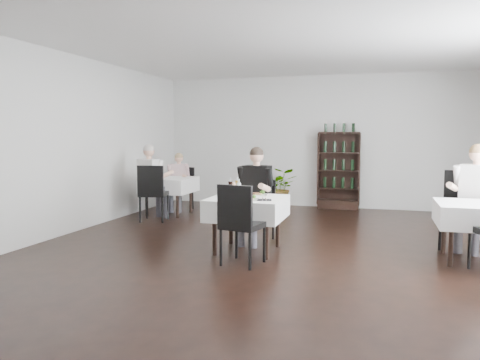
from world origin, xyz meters
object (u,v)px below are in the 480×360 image
object	(u,v)px
wine_shelf	(339,171)
main_table	(247,208)
diner_main	(255,188)
potted_tree	(280,187)

from	to	relation	value
wine_shelf	main_table	xyz separation A→B (m)	(-0.90, -4.31, -0.23)
main_table	diner_main	size ratio (longest dim) A/B	0.70
main_table	diner_main	bearing A→B (deg)	93.27
main_table	potted_tree	xyz separation A→B (m)	(-0.42, 4.20, -0.17)
wine_shelf	diner_main	size ratio (longest dim) A/B	1.19
potted_tree	diner_main	world-z (taller)	diner_main
wine_shelf	diner_main	world-z (taller)	wine_shelf
wine_shelf	main_table	size ratio (longest dim) A/B	1.70
wine_shelf	diner_main	distance (m)	3.92
potted_tree	diner_main	bearing A→B (deg)	-84.00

